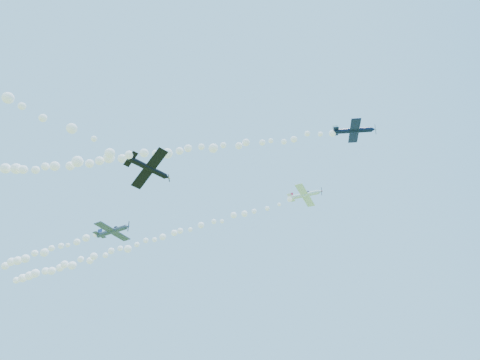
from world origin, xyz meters
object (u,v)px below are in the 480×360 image
at_px(plane_white, 305,195).
at_px(plane_grey, 113,231).
at_px(plane_navy, 354,130).
at_px(plane_black, 149,168).

height_order(plane_white, plane_grey, plane_white).
height_order(plane_navy, plane_black, plane_navy).
relative_size(plane_white, plane_navy, 1.08).
relative_size(plane_navy, plane_grey, 0.87).
bearing_deg(plane_white, plane_grey, -151.83).
bearing_deg(plane_navy, plane_white, 112.89).
xyz_separation_m(plane_white, plane_black, (-14.68, -30.06, -11.81)).
distance_m(plane_navy, plane_black, 31.47).
distance_m(plane_white, plane_navy, 20.52).
bearing_deg(plane_navy, plane_black, -166.28).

